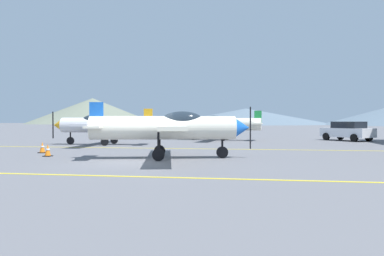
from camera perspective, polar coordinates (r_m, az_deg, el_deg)
name	(u,v)px	position (r m, az deg, el deg)	size (l,w,h in m)	color
ground_plane	(136,161)	(16.36, -8.53, -4.91)	(400.00, 400.00, 0.00)	slate
apron_line_near	(92,176)	(12.25, -14.81, -6.97)	(80.00, 0.16, 0.01)	yellow
apron_line_far	(171,148)	(23.16, -3.24, -3.10)	(80.00, 0.16, 0.01)	yellow
airplane_near	(170,127)	(17.05, -3.41, 0.16)	(7.43, 8.46, 2.54)	silver
airplane_mid	(103,125)	(27.39, -13.30, 0.52)	(7.37, 8.48, 2.54)	silver
airplane_far	(220,124)	(32.72, 4.23, 0.65)	(7.40, 8.50, 2.54)	silver
car_sedan	(347,131)	(34.40, 22.42, -0.39)	(4.04, 4.51, 1.62)	white
traffic_cone_front	(48,150)	(19.35, -20.96, -3.18)	(0.36, 0.36, 0.59)	black
traffic_cone_side	(42,148)	(21.49, -21.67, -2.76)	(0.36, 0.36, 0.59)	black
hill_left	(93,111)	(189.57, -14.79, 2.50)	(62.58, 62.58, 12.45)	slate
hill_centerleft	(246,116)	(161.14, 8.11, 1.75)	(71.05, 71.05, 6.72)	slate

